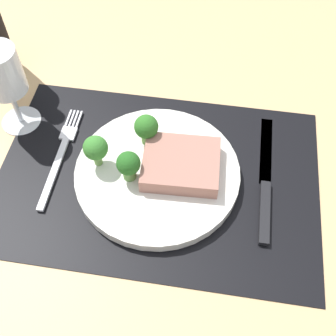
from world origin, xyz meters
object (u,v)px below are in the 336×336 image
(plate, at_px, (157,173))
(knife, at_px, (265,186))
(steak, at_px, (181,164))
(fork, at_px, (60,155))
(wine_glass, at_px, (3,76))

(plate, relative_size, knife, 1.06)
(steak, height_order, fork, steak)
(wine_glass, bearing_deg, steak, -14.00)
(plate, xyz_separation_m, fork, (-0.15, 0.01, -0.01))
(knife, bearing_deg, wine_glass, 168.12)
(steak, distance_m, wine_glass, 0.29)
(fork, relative_size, wine_glass, 1.32)
(plate, height_order, knife, plate)
(fork, height_order, knife, knife)
(plate, bearing_deg, wine_glass, 162.50)
(knife, height_order, wine_glass, wine_glass)
(fork, distance_m, wine_glass, 0.14)
(steak, relative_size, wine_glass, 0.76)
(steak, bearing_deg, wine_glass, 166.00)
(steak, bearing_deg, fork, 177.94)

